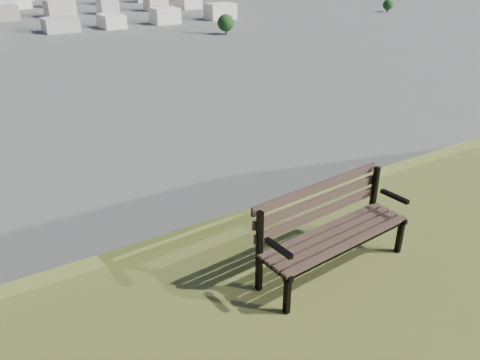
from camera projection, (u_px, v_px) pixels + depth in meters
park_bench at (330, 224)px, 5.12m from camera, size 1.90×0.74×0.97m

